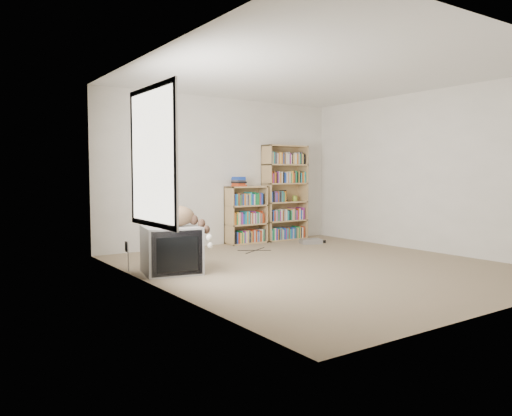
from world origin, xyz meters
TOP-DOWN VIEW (x-y plane):
  - floor at (0.00, 0.00)m, footprint 4.50×5.00m
  - wall_back at (0.00, 2.50)m, footprint 4.50×0.02m
  - wall_front at (0.00, -2.50)m, footprint 4.50×0.02m
  - wall_left at (-2.25, 0.00)m, footprint 0.02×5.00m
  - wall_right at (2.25, 0.00)m, footprint 0.02×5.00m
  - ceiling at (0.00, 0.00)m, footprint 4.50×5.00m
  - window at (-2.24, 0.20)m, footprint 0.02×1.22m
  - crt_tv at (-1.80, 0.70)m, footprint 0.77×0.72m
  - cat at (-1.72, 0.61)m, footprint 0.68×0.60m
  - bookcase_tall at (1.23, 2.36)m, footprint 0.86×0.30m
  - bookcase_short at (0.38, 2.36)m, footprint 0.73×0.30m
  - book_stack at (0.21, 2.33)m, footprint 0.19×0.25m
  - green_mug at (1.45, 2.34)m, footprint 0.09×0.09m
  - framed_print at (1.27, 2.44)m, footprint 0.15×0.05m
  - dvd_player at (1.29, 1.68)m, footprint 0.42×0.37m
  - wall_outlet at (-2.24, 1.05)m, footprint 0.01×0.08m
  - floor_cables at (0.01, 1.72)m, footprint 1.20×0.70m

SIDE VIEW (x-z plane):
  - floor at x=0.00m, z-range -0.01..0.01m
  - floor_cables at x=0.01m, z-range 0.00..0.01m
  - dvd_player at x=1.29m, z-range 0.00..0.08m
  - crt_tv at x=-1.80m, z-range 0.00..0.57m
  - wall_outlet at x=-2.24m, z-range 0.26..0.39m
  - bookcase_short at x=0.38m, z-range -0.03..0.96m
  - cat at x=-1.72m, z-range 0.39..0.95m
  - green_mug at x=1.45m, z-range 0.71..0.81m
  - framed_print at x=1.27m, z-range 0.71..0.91m
  - bookcase_tall at x=1.23m, z-range -0.04..1.69m
  - book_stack at x=0.21m, z-range 1.00..1.16m
  - wall_back at x=0.00m, z-range 0.00..2.50m
  - wall_front at x=0.00m, z-range 0.00..2.50m
  - wall_left at x=-2.25m, z-range 0.00..2.50m
  - wall_right at x=2.25m, z-range 0.00..2.50m
  - window at x=-2.24m, z-range 0.64..2.16m
  - ceiling at x=0.00m, z-range 2.49..2.51m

